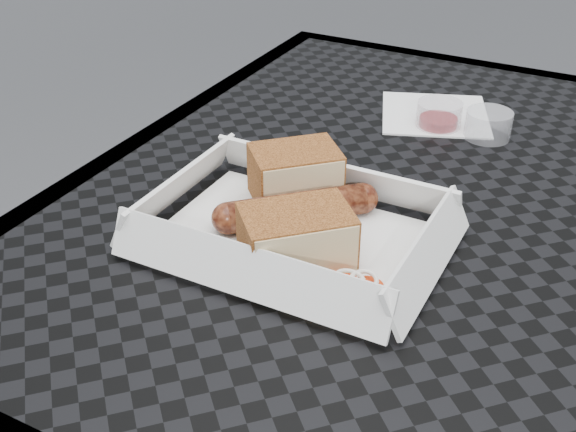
% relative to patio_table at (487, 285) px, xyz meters
% --- Properties ---
extents(patio_table, '(0.80, 0.80, 0.74)m').
position_rel_patio_table_xyz_m(patio_table, '(0.00, 0.00, 0.00)').
color(patio_table, black).
rests_on(patio_table, ground).
extents(food_tray, '(0.22, 0.15, 0.00)m').
position_rel_patio_table_xyz_m(food_tray, '(-0.15, -0.12, 0.08)').
color(food_tray, white).
rests_on(food_tray, patio_table).
extents(bratwurst, '(0.12, 0.11, 0.03)m').
position_rel_patio_table_xyz_m(bratwurst, '(-0.16, -0.10, 0.09)').
color(bratwurst, brown).
rests_on(bratwurst, food_tray).
extents(bread_near, '(0.09, 0.09, 0.05)m').
position_rel_patio_table_xyz_m(bread_near, '(-0.18, -0.06, 0.10)').
color(bread_near, brown).
rests_on(bread_near, food_tray).
extents(bread_far, '(0.10, 0.10, 0.04)m').
position_rel_patio_table_xyz_m(bread_far, '(-0.13, -0.15, 0.10)').
color(bread_far, brown).
rests_on(bread_far, food_tray).
extents(veg_garnish, '(0.03, 0.03, 0.00)m').
position_rel_patio_table_xyz_m(veg_garnish, '(-0.07, -0.16, 0.08)').
color(veg_garnish, red).
rests_on(veg_garnish, food_tray).
extents(napkin, '(0.15, 0.15, 0.00)m').
position_rel_patio_table_xyz_m(napkin, '(-0.12, 0.19, 0.08)').
color(napkin, white).
rests_on(napkin, patio_table).
extents(condiment_cup_sauce, '(0.05, 0.05, 0.03)m').
position_rel_patio_table_xyz_m(condiment_cup_sauce, '(-0.11, 0.16, 0.09)').
color(condiment_cup_sauce, maroon).
rests_on(condiment_cup_sauce, patio_table).
extents(condiment_cup_empty, '(0.05, 0.05, 0.03)m').
position_rel_patio_table_xyz_m(condiment_cup_empty, '(-0.05, 0.16, 0.09)').
color(condiment_cup_empty, silver).
rests_on(condiment_cup_empty, patio_table).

